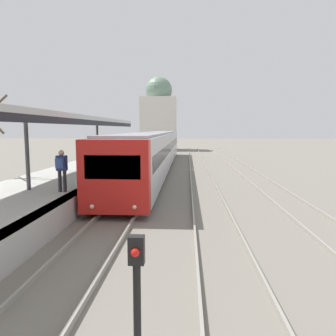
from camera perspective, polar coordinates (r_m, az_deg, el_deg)
The scene contains 5 objects.
platform_canopy at distance 14.46m, azimuth -23.44°, elevation 8.23°, with size 4.00×26.25×3.11m.
person_on_platform at distance 13.56m, azimuth -18.06°, elevation 0.12°, with size 0.40×0.40×1.66m.
train_near at distance 27.98m, azimuth -2.17°, elevation 3.40°, with size 2.65×32.42×3.14m.
signal_post_near at distance 4.46m, azimuth -5.42°, elevation -21.61°, with size 0.20×0.22×2.09m.
distant_domed_building at distance 54.15m, azimuth -1.61°, elevation 9.01°, with size 5.60×5.60×11.79m.
Camera 1 is at (2.69, 0.26, 3.40)m, focal length 35.00 mm.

